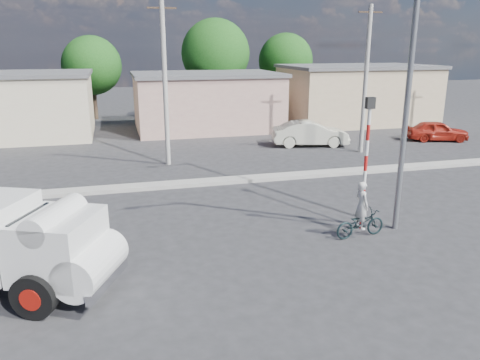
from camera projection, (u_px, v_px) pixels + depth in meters
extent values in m
plane|color=#2B2B2E|center=(287.00, 258.00, 13.49)|extent=(120.00, 120.00, 0.00)
cube|color=#99968E|center=(224.00, 181.00, 20.89)|extent=(40.00, 0.80, 0.16)
cylinder|color=black|center=(34.00, 297.00, 10.39)|extent=(1.08, 0.71, 1.05)
cylinder|color=red|center=(34.00, 297.00, 10.39)|extent=(0.61, 0.53, 0.52)
cylinder|color=black|center=(78.00, 258.00, 12.29)|extent=(1.08, 0.71, 1.05)
cylinder|color=red|center=(78.00, 258.00, 12.29)|extent=(0.61, 0.53, 0.52)
cube|color=white|center=(58.00, 245.00, 11.10)|extent=(2.37, 2.49, 1.48)
cylinder|color=white|center=(92.00, 264.00, 11.09)|extent=(1.77, 2.22, 1.05)
cylinder|color=white|center=(55.00, 219.00, 10.92)|extent=(1.42, 2.06, 0.67)
cube|color=silver|center=(108.00, 280.00, 11.14)|extent=(0.97, 1.92, 0.27)
cube|color=black|center=(30.00, 227.00, 11.09)|extent=(0.74, 1.51, 0.67)
imported|color=black|center=(360.00, 223.00, 14.86)|extent=(1.79, 0.79, 0.91)
imported|color=silver|center=(361.00, 214.00, 14.77)|extent=(0.43, 0.60, 1.54)
imported|color=beige|center=(310.00, 134.00, 28.35)|extent=(4.79, 2.51, 1.50)
imported|color=#A82215|center=(437.00, 131.00, 29.90)|extent=(4.06, 2.59, 1.29)
cylinder|color=red|center=(361.00, 221.00, 15.61)|extent=(0.11, 0.11, 0.50)
cylinder|color=white|center=(362.00, 207.00, 15.47)|extent=(0.11, 0.11, 0.50)
cylinder|color=red|center=(363.00, 193.00, 15.33)|extent=(0.11, 0.11, 0.50)
cylinder|color=white|center=(365.00, 178.00, 15.19)|extent=(0.11, 0.11, 0.50)
cylinder|color=red|center=(366.00, 163.00, 15.05)|extent=(0.11, 0.11, 0.50)
cylinder|color=white|center=(367.00, 148.00, 14.92)|extent=(0.11, 0.11, 0.50)
cylinder|color=red|center=(368.00, 132.00, 14.78)|extent=(0.11, 0.11, 0.50)
cylinder|color=white|center=(369.00, 117.00, 14.64)|extent=(0.11, 0.11, 0.50)
cube|color=black|center=(370.00, 103.00, 14.52)|extent=(0.28, 0.18, 0.36)
cylinder|color=slate|center=(408.00, 93.00, 14.43)|extent=(0.18, 0.18, 9.00)
cube|color=tan|center=(207.00, 103.00, 33.87)|extent=(10.00, 7.00, 3.80)
cube|color=#59595B|center=(206.00, 74.00, 33.31)|extent=(10.30, 7.30, 0.24)
cube|color=tan|center=(356.00, 95.00, 36.81)|extent=(11.00, 7.00, 4.20)
cube|color=#59595B|center=(358.00, 67.00, 36.20)|extent=(11.30, 7.30, 0.24)
cylinder|color=#38281E|center=(95.00, 98.00, 38.41)|extent=(0.36, 0.36, 3.47)
sphere|color=#25661E|center=(92.00, 65.00, 37.69)|extent=(4.71, 4.71, 4.71)
cylinder|color=#38281E|center=(216.00, 92.00, 39.88)|extent=(0.36, 0.36, 4.20)
sphere|color=#25661E|center=(215.00, 53.00, 39.01)|extent=(5.70, 5.70, 5.70)
cylinder|color=#38281E|center=(285.00, 91.00, 43.56)|extent=(0.36, 0.36, 3.64)
sphere|color=#25661E|center=(286.00, 61.00, 42.81)|extent=(4.94, 4.94, 4.94)
cylinder|color=#99968E|center=(165.00, 85.00, 23.01)|extent=(0.24, 0.24, 8.00)
cube|color=#38281E|center=(162.00, 8.00, 22.01)|extent=(1.40, 0.08, 0.08)
cylinder|color=#99968E|center=(366.00, 81.00, 25.76)|extent=(0.24, 0.24, 8.00)
cube|color=#38281E|center=(371.00, 12.00, 24.76)|extent=(1.40, 0.08, 0.08)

